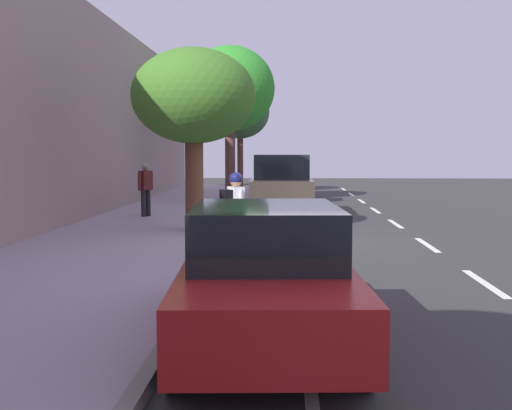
# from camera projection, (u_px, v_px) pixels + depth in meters

# --- Properties ---
(ground) EXTENTS (70.40, 70.40, 0.00)m
(ground) POSITION_uv_depth(u_px,v_px,m) (299.00, 243.00, 14.71)
(ground) COLOR #323232
(sidewalk) EXTENTS (4.43, 44.00, 0.14)m
(sidewalk) POSITION_uv_depth(u_px,v_px,m) (132.00, 239.00, 14.87)
(sidewalk) COLOR #9E8FA1
(sidewalk) RESTS_ON ground
(curb_edge) EXTENTS (0.16, 44.00, 0.14)m
(curb_edge) POSITION_uv_depth(u_px,v_px,m) (231.00, 240.00, 14.77)
(curb_edge) COLOR gray
(curb_edge) RESTS_ON ground
(lane_stripe_centre) EXTENTS (0.14, 44.20, 0.01)m
(lane_stripe_centre) POSITION_uv_depth(u_px,v_px,m) (427.00, 245.00, 14.47)
(lane_stripe_centre) COLOR white
(lane_stripe_centre) RESTS_ON ground
(lane_stripe_bike_edge) EXTENTS (0.12, 44.00, 0.01)m
(lane_stripe_bike_edge) POSITION_uv_depth(u_px,v_px,m) (295.00, 243.00, 14.71)
(lane_stripe_bike_edge) COLOR white
(lane_stripe_bike_edge) RESTS_ON ground
(building_facade) EXTENTS (0.50, 44.00, 6.44)m
(building_facade) POSITION_uv_depth(u_px,v_px,m) (23.00, 102.00, 14.72)
(building_facade) COLOR gray
(building_facade) RESTS_ON ground
(parked_pickup_white_nearest) EXTENTS (2.08, 5.33, 1.95)m
(parked_pickup_white_nearest) POSITION_uv_depth(u_px,v_px,m) (285.00, 180.00, 26.77)
(parked_pickup_white_nearest) COLOR white
(parked_pickup_white_nearest) RESTS_ON ground
(parked_suv_tan_second) EXTENTS (2.01, 4.72, 1.99)m
(parked_suv_tan_second) POSITION_uv_depth(u_px,v_px,m) (281.00, 184.00, 20.79)
(parked_suv_tan_second) COLOR tan
(parked_suv_tan_second) RESTS_ON ground
(parked_sedan_red_mid) EXTENTS (2.03, 4.49, 1.52)m
(parked_sedan_red_mid) POSITION_uv_depth(u_px,v_px,m) (266.00, 276.00, 7.04)
(parked_sedan_red_mid) COLOR maroon
(parked_sedan_red_mid) RESTS_ON ground
(bicycle_at_curb) EXTENTS (1.40, 1.17, 0.80)m
(bicycle_at_curb) POSITION_uv_depth(u_px,v_px,m) (244.00, 242.00, 12.23)
(bicycle_at_curb) COLOR black
(bicycle_at_curb) RESTS_ON ground
(cyclist_with_backpack) EXTENTS (0.51, 0.57, 1.70)m
(cyclist_with_backpack) POSITION_uv_depth(u_px,v_px,m) (234.00, 206.00, 12.63)
(cyclist_with_backpack) COLOR #C6B284
(cyclist_with_backpack) RESTS_ON ground
(street_tree_near_cyclist) EXTENTS (2.90, 2.90, 5.22)m
(street_tree_near_cyclist) POSITION_uv_depth(u_px,v_px,m) (240.00, 112.00, 31.71)
(street_tree_near_cyclist) COLOR #523629
(street_tree_near_cyclist) RESTS_ON sidewalk
(street_tree_mid_block) EXTENTS (3.61, 3.61, 6.17)m
(street_tree_mid_block) POSITION_uv_depth(u_px,v_px,m) (230.00, 89.00, 25.87)
(street_tree_mid_block) COLOR brown
(street_tree_mid_block) RESTS_ON sidewalk
(street_tree_far_end) EXTENTS (3.04, 3.04, 4.47)m
(street_tree_far_end) POSITION_uv_depth(u_px,v_px,m) (194.00, 98.00, 15.69)
(street_tree_far_end) COLOR brown
(street_tree_far_end) RESTS_ON sidewalk
(pedestrian_on_phone) EXTENTS (0.39, 0.55, 1.60)m
(pedestrian_on_phone) POSITION_uv_depth(u_px,v_px,m) (146.00, 186.00, 19.34)
(pedestrian_on_phone) COLOR black
(pedestrian_on_phone) RESTS_ON sidewalk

